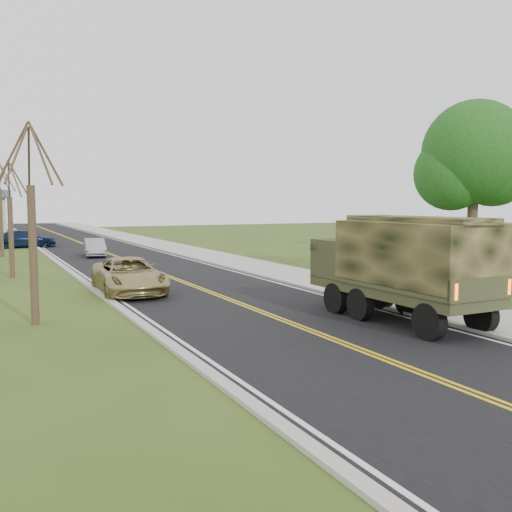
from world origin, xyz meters
TOP-DOWN VIEW (x-y plane):
  - ground at (0.00, 0.00)m, footprint 160.00×160.00m
  - road at (0.00, 40.00)m, footprint 8.00×120.00m
  - curb_right at (4.15, 40.00)m, footprint 0.30×120.00m
  - sidewalk_right at (5.90, 40.00)m, footprint 3.20×120.00m
  - curb_left at (-4.15, 40.00)m, footprint 0.30×120.00m
  - leafy_tree at (11.00, 10.01)m, footprint 4.83×4.50m
  - bare_tree_a at (-7.00, 10.00)m, footprint 1.93×2.26m
  - bare_tree_b at (-7.00, 22.00)m, footprint 1.83×2.14m
  - bare_tree_c at (-7.00, 34.00)m, footprint 2.04×2.39m
  - military_truck at (3.20, 5.41)m, footprint 2.42×6.62m
  - suv_champagne at (-3.00, 14.70)m, footprint 2.62×5.31m
  - sedan_silver at (-1.30, 31.47)m, footprint 1.72×3.86m
  - pickup_navy at (9.81, 11.67)m, footprint 4.75×3.18m
  - lot_car_navy at (-5.00, 42.00)m, footprint 4.95×2.14m

SIDE VIEW (x-z plane):
  - ground at x=0.00m, z-range 0.00..0.00m
  - road at x=0.00m, z-range 0.00..0.01m
  - sidewalk_right at x=5.90m, z-range 0.00..0.10m
  - curb_left at x=-4.15m, z-range 0.00..0.10m
  - curb_right at x=4.15m, z-range 0.00..0.12m
  - sedan_silver at x=-1.30m, z-range 0.00..1.23m
  - pickup_navy at x=9.81m, z-range 0.00..1.28m
  - lot_car_navy at x=-5.00m, z-range 0.00..1.42m
  - suv_champagne at x=-3.00m, z-range 0.00..1.45m
  - military_truck at x=3.20m, z-range 0.24..3.51m
  - bare_tree_b at x=-7.00m, z-range -0.39..5.34m
  - bare_tree_a at x=-7.00m, z-range -0.41..5.66m
  - bare_tree_c at x=-7.00m, z-range -0.44..5.99m
  - leafy_tree at x=11.00m, z-range 1.44..9.54m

